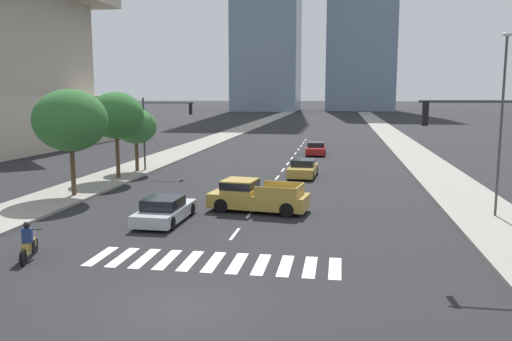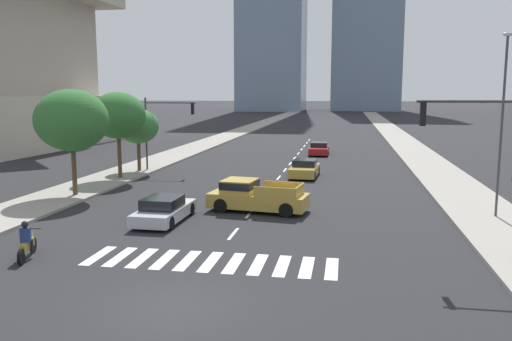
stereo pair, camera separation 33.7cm
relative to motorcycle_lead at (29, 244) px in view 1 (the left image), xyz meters
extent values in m
plane|color=#232326|center=(7.00, -3.52, -0.58)|extent=(800.00, 800.00, 0.00)
cube|color=gray|center=(19.09, 26.48, -0.51)|extent=(4.00, 260.00, 0.15)
cube|color=gray|center=(-5.08, 26.48, -0.51)|extent=(4.00, 260.00, 0.15)
cube|color=silver|center=(2.50, 0.80, -0.58)|extent=(0.45, 2.43, 0.01)
cube|color=silver|center=(3.40, 0.80, -0.58)|extent=(0.45, 2.43, 0.01)
cube|color=silver|center=(4.30, 0.80, -0.58)|extent=(0.45, 2.43, 0.01)
cube|color=silver|center=(5.20, 0.80, -0.58)|extent=(0.45, 2.43, 0.01)
cube|color=silver|center=(6.10, 0.80, -0.58)|extent=(0.45, 2.43, 0.01)
cube|color=silver|center=(7.00, 0.80, -0.58)|extent=(0.45, 2.43, 0.01)
cube|color=silver|center=(7.90, 0.80, -0.58)|extent=(0.45, 2.43, 0.01)
cube|color=silver|center=(8.80, 0.80, -0.58)|extent=(0.45, 2.43, 0.01)
cube|color=silver|center=(9.70, 0.80, -0.58)|extent=(0.45, 2.43, 0.01)
cube|color=silver|center=(10.60, 0.80, -0.58)|extent=(0.45, 2.43, 0.01)
cube|color=silver|center=(11.50, 0.80, -0.58)|extent=(0.45, 2.43, 0.01)
cube|color=silver|center=(7.00, 4.80, -0.58)|extent=(0.14, 2.00, 0.01)
cube|color=silver|center=(7.00, 8.80, -0.58)|extent=(0.14, 2.00, 0.01)
cube|color=silver|center=(7.00, 12.80, -0.58)|extent=(0.14, 2.00, 0.01)
cube|color=silver|center=(7.00, 16.80, -0.58)|extent=(0.14, 2.00, 0.01)
cube|color=silver|center=(7.00, 20.80, -0.58)|extent=(0.14, 2.00, 0.01)
cube|color=silver|center=(7.00, 24.80, -0.58)|extent=(0.14, 2.00, 0.01)
cube|color=silver|center=(7.00, 28.80, -0.58)|extent=(0.14, 2.00, 0.01)
cube|color=silver|center=(7.00, 32.80, -0.58)|extent=(0.14, 2.00, 0.01)
cube|color=silver|center=(7.00, 36.80, -0.58)|extent=(0.14, 2.00, 0.01)
cube|color=silver|center=(7.00, 40.80, -0.58)|extent=(0.14, 2.00, 0.01)
cube|color=silver|center=(7.00, 44.80, -0.58)|extent=(0.14, 2.00, 0.01)
cube|color=silver|center=(7.00, 48.80, -0.58)|extent=(0.14, 2.00, 0.01)
cube|color=silver|center=(7.00, 52.80, -0.58)|extent=(0.14, 2.00, 0.01)
cylinder|color=black|center=(-0.24, 0.75, -0.28)|extent=(0.29, 0.61, 0.60)
cylinder|color=black|center=(0.23, -0.72, -0.28)|extent=(0.29, 0.61, 0.60)
cube|color=#B28E38|center=(0.00, 0.02, -0.06)|extent=(0.58, 1.25, 0.32)
cylinder|color=#B2B2B7|center=(-0.21, 0.66, 0.02)|extent=(0.15, 0.32, 0.67)
cylinder|color=black|center=(-0.22, 0.71, 0.39)|extent=(0.68, 0.24, 0.04)
cube|color=navy|center=(0.03, -0.08, 0.37)|extent=(0.42, 0.34, 0.55)
sphere|color=black|center=(0.03, -0.08, 0.78)|extent=(0.26, 0.26, 0.26)
cylinder|color=black|center=(-0.18, -0.04, -0.11)|extent=(0.15, 0.15, 0.55)
cylinder|color=black|center=(0.17, 0.07, -0.11)|extent=(0.15, 0.15, 0.55)
cube|color=#B28E38|center=(7.35, 9.46, 0.01)|extent=(5.46, 2.70, 0.75)
cube|color=#B28E38|center=(6.32, 9.60, 0.74)|extent=(1.91, 2.05, 0.70)
cube|color=black|center=(6.32, 9.60, 0.82)|extent=(1.94, 2.09, 0.39)
cube|color=#B28E38|center=(8.36, 8.35, 0.66)|extent=(2.19, 0.38, 0.55)
cube|color=#B28E38|center=(8.63, 10.25, 0.66)|extent=(2.19, 0.38, 0.55)
cube|color=#B28E38|center=(9.58, 9.15, 0.66)|extent=(0.34, 1.91, 0.55)
cylinder|color=black|center=(5.47, 8.82, -0.20)|extent=(0.79, 0.36, 0.76)
cylinder|color=black|center=(5.72, 10.59, -0.20)|extent=(0.79, 0.36, 0.76)
cylinder|color=black|center=(8.99, 8.33, -0.20)|extent=(0.79, 0.36, 0.76)
cylinder|color=black|center=(9.24, 10.10, -0.20)|extent=(0.79, 0.36, 0.76)
cube|color=maroon|center=(9.17, 36.04, -0.11)|extent=(1.91, 4.37, 0.63)
cube|color=black|center=(9.17, 36.26, 0.45)|extent=(1.67, 1.97, 0.47)
cylinder|color=black|center=(10.03, 34.56, -0.26)|extent=(0.22, 0.64, 0.64)
cylinder|color=black|center=(8.32, 34.55, -0.26)|extent=(0.22, 0.64, 0.64)
cylinder|color=black|center=(10.02, 37.52, -0.26)|extent=(0.22, 0.64, 0.64)
cylinder|color=black|center=(8.31, 37.52, -0.26)|extent=(0.22, 0.64, 0.64)
cube|color=#B7BABF|center=(3.17, 6.49, -0.14)|extent=(1.97, 4.54, 0.57)
cube|color=black|center=(3.17, 6.27, 0.41)|extent=(1.69, 2.06, 0.53)
cylinder|color=black|center=(2.36, 8.04, -0.26)|extent=(0.23, 0.64, 0.64)
cylinder|color=black|center=(4.05, 8.00, -0.26)|extent=(0.23, 0.64, 0.64)
cylinder|color=black|center=(2.29, 4.98, -0.26)|extent=(0.23, 0.64, 0.64)
cylinder|color=black|center=(3.99, 4.95, -0.26)|extent=(0.23, 0.64, 0.64)
cube|color=#B28E38|center=(8.87, 21.42, -0.09)|extent=(2.11, 4.35, 0.66)
cube|color=black|center=(8.88, 21.64, 0.48)|extent=(1.76, 2.00, 0.48)
cylinder|color=black|center=(9.65, 19.93, -0.26)|extent=(0.25, 0.65, 0.64)
cylinder|color=black|center=(7.93, 20.02, -0.26)|extent=(0.25, 0.65, 0.64)
cylinder|color=black|center=(9.80, 22.83, -0.26)|extent=(0.25, 0.65, 0.64)
cylinder|color=black|center=(8.08, 22.91, -0.26)|extent=(0.25, 0.65, 0.64)
cylinder|color=#333335|center=(16.30, 2.63, 5.38)|extent=(3.77, 0.10, 0.10)
cube|color=black|center=(14.67, 2.63, 4.93)|extent=(0.20, 0.28, 0.90)
sphere|color=red|center=(14.67, 2.63, 5.23)|extent=(0.18, 0.18, 0.18)
sphere|color=orange|center=(14.67, 2.63, 4.93)|extent=(0.18, 0.18, 0.18)
sphere|color=green|center=(14.67, 2.63, 4.63)|extent=(0.18, 0.18, 0.18)
cylinder|color=#333335|center=(-3.88, 22.20, 2.44)|extent=(0.14, 0.14, 5.75)
cylinder|color=#333335|center=(-1.82, 22.20, 4.91)|extent=(4.13, 0.10, 0.10)
cube|color=black|center=(0.00, 22.20, 4.46)|extent=(0.20, 0.28, 0.90)
sphere|color=red|center=(0.00, 22.20, 4.76)|extent=(0.18, 0.18, 0.18)
sphere|color=orange|center=(0.00, 22.20, 4.46)|extent=(0.18, 0.18, 0.18)
sphere|color=green|center=(0.00, 22.20, 4.16)|extent=(0.18, 0.18, 0.18)
cube|color=#19662D|center=(-3.88, 22.20, 2.57)|extent=(0.60, 0.04, 0.18)
cylinder|color=#3F3F42|center=(19.39, 9.79, 3.96)|extent=(0.12, 0.12, 8.79)
ellipsoid|color=beige|center=(19.39, 9.79, 8.46)|extent=(0.50, 0.24, 0.20)
cylinder|color=#4C3823|center=(-4.28, 11.46, 0.95)|extent=(0.28, 0.28, 2.77)
ellipsoid|color=#2D662D|center=(-4.28, 11.46, 4.08)|extent=(4.35, 4.35, 3.70)
cylinder|color=#4C3823|center=(-4.28, 17.94, 1.04)|extent=(0.28, 0.28, 2.95)
ellipsoid|color=#2D662D|center=(-4.28, 17.94, 4.10)|extent=(3.94, 3.94, 3.35)
cylinder|color=#4C3823|center=(-4.28, 21.53, 0.68)|extent=(0.28, 0.28, 2.23)
ellipsoid|color=#387538|center=(-4.28, 21.53, 3.10)|extent=(3.24, 3.24, 2.76)
camera|label=1|loc=(11.56, -17.60, 5.69)|focal=36.78mm
camera|label=2|loc=(11.90, -17.54, 5.69)|focal=36.78mm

